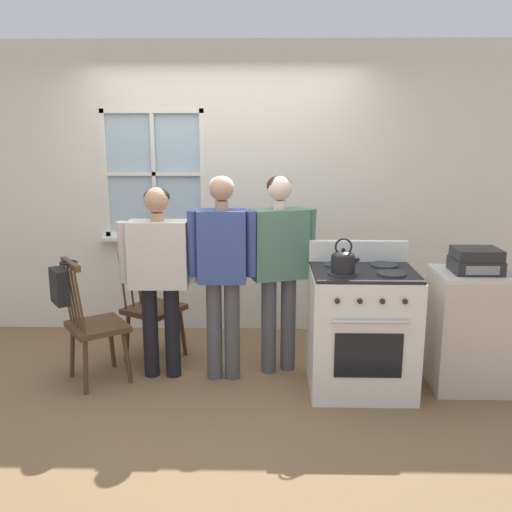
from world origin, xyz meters
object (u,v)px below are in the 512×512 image
object	(u,v)px
person_teen_center	(222,262)
person_adult_right	(279,257)
chair_by_window	(95,326)
side_counter	(469,330)
stove	(361,329)
chair_near_wall	(152,308)
kettle	(343,261)
handbag	(60,285)
person_elderly_left	(159,265)
potted_plant	(149,231)
stereo	(476,261)

from	to	relation	value
person_teen_center	person_adult_right	bearing A→B (deg)	18.31
chair_by_window	person_teen_center	distance (m)	1.10
side_counter	stove	bearing A→B (deg)	-175.59
side_counter	chair_near_wall	bearing A→B (deg)	168.99
kettle	handbag	bearing A→B (deg)	177.59
person_elderly_left	handbag	world-z (taller)	person_elderly_left
chair_by_window	stove	size ratio (longest dim) A/B	0.90
person_adult_right	stove	distance (m)	0.84
stove	side_counter	world-z (taller)	stove
person_elderly_left	potted_plant	xyz separation A→B (m)	(-0.29, 1.03, 0.08)
kettle	potted_plant	size ratio (longest dim) A/B	1.20
stereo	person_teen_center	bearing A→B (deg)	176.29
person_adult_right	kettle	world-z (taller)	person_adult_right
chair_near_wall	stereo	xyz separation A→B (m)	(2.49, -0.51, 0.54)
chair_near_wall	stove	size ratio (longest dim) A/B	0.90
chair_near_wall	stereo	bearing A→B (deg)	-71.11
handbag	side_counter	bearing A→B (deg)	2.04
person_elderly_left	stove	bearing A→B (deg)	-7.50
person_adult_right	side_counter	xyz separation A→B (m)	(1.43, -0.25, -0.50)
person_elderly_left	potted_plant	world-z (taller)	person_elderly_left
kettle	side_counter	xyz separation A→B (m)	(0.99, 0.19, -0.57)
person_teen_center	kettle	xyz separation A→B (m)	(0.87, -0.29, 0.08)
chair_near_wall	stove	distance (m)	1.76
chair_near_wall	stereo	size ratio (longest dim) A/B	2.88
kettle	side_counter	distance (m)	1.16
person_elderly_left	stove	xyz separation A→B (m)	(1.53, -0.19, -0.43)
stove	handbag	size ratio (longest dim) A/B	3.53
chair_near_wall	side_counter	size ratio (longest dim) A/B	1.09
person_teen_center	stereo	bearing A→B (deg)	-4.50
potted_plant	kettle	bearing A→B (deg)	-39.37
stove	handbag	xyz separation A→B (m)	(-2.22, -0.05, 0.33)
handbag	person_elderly_left	bearing A→B (deg)	19.05
person_teen_center	kettle	world-z (taller)	person_teen_center
person_adult_right	handbag	size ratio (longest dim) A/B	5.14
chair_by_window	side_counter	size ratio (longest dim) A/B	1.09
potted_plant	side_counter	distance (m)	2.93
kettle	stereo	size ratio (longest dim) A/B	0.73
person_adult_right	handbag	xyz separation A→B (m)	(-1.61, -0.36, -0.14)
handbag	stereo	bearing A→B (deg)	1.65
chair_near_wall	potted_plant	bearing A→B (deg)	42.58
kettle	handbag	xyz separation A→B (m)	(-2.05, 0.09, -0.22)
side_counter	stereo	distance (m)	0.54
person_teen_center	chair_near_wall	bearing A→B (deg)	147.80
chair_near_wall	person_elderly_left	size ratio (longest dim) A/B	0.65
potted_plant	stereo	xyz separation A→B (m)	(2.64, -1.18, 0.00)
chair_by_window	side_counter	world-z (taller)	chair_by_window
stove	potted_plant	size ratio (longest dim) A/B	5.29
person_teen_center	potted_plant	bearing A→B (deg)	125.46
side_counter	chair_by_window	bearing A→B (deg)	179.50
potted_plant	side_counter	world-z (taller)	potted_plant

